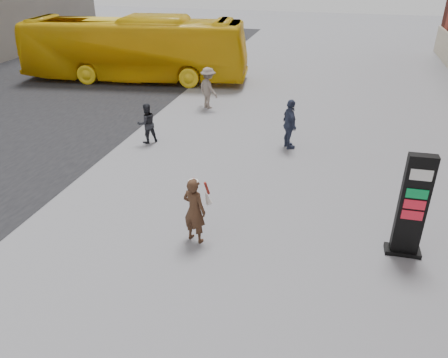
% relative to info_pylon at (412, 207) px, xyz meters
% --- Properties ---
extents(ground, '(100.00, 100.00, 0.00)m').
position_rel_info_pylon_xyz_m(ground, '(-4.76, -1.26, -1.29)').
color(ground, '#9E9EA3').
extents(info_pylon, '(0.84, 0.43, 2.59)m').
position_rel_info_pylon_xyz_m(info_pylon, '(0.00, 0.00, 0.00)').
color(info_pylon, black).
rests_on(info_pylon, ground).
extents(woman, '(0.79, 0.75, 1.74)m').
position_rel_info_pylon_xyz_m(woman, '(-5.02, -0.77, -0.40)').
color(woman, '#342215').
rests_on(woman, ground).
extents(bus, '(12.78, 4.54, 3.48)m').
position_rel_info_pylon_xyz_m(bus, '(-13.19, 13.40, 0.45)').
color(bus, yellow).
rests_on(bus, road).
extents(pedestrian_a, '(0.93, 0.93, 1.53)m').
position_rel_info_pylon_xyz_m(pedestrian_a, '(-8.79, 4.89, -0.53)').
color(pedestrian_a, '#232429').
rests_on(pedestrian_a, ground).
extents(pedestrian_b, '(1.38, 1.31, 1.88)m').
position_rel_info_pylon_xyz_m(pedestrian_b, '(-7.76, 9.54, -0.35)').
color(pedestrian_b, gray).
rests_on(pedestrian_b, ground).
extents(pedestrian_c, '(0.90, 1.17, 1.85)m').
position_rel_info_pylon_xyz_m(pedestrian_c, '(-3.52, 5.73, -0.37)').
color(pedestrian_c, '#323A53').
rests_on(pedestrian_c, ground).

